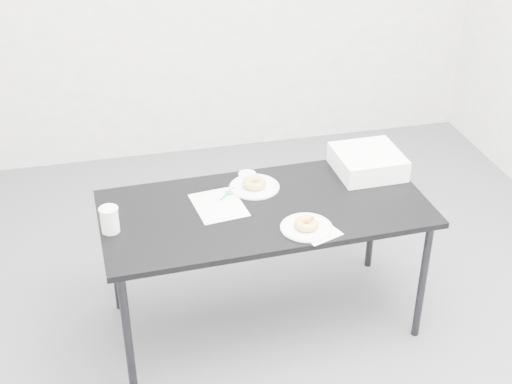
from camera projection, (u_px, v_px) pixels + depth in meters
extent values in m
plane|color=#525258|center=(263.00, 329.00, 3.54)|extent=(4.00, 4.00, 0.00)
cube|color=black|center=(265.00, 209.00, 3.26)|extent=(1.51, 0.75, 0.03)
cylinder|color=black|center=(128.00, 335.00, 3.03)|extent=(0.04, 0.04, 0.65)
cylinder|color=black|center=(114.00, 256.00, 3.52)|extent=(0.04, 0.04, 0.65)
cylinder|color=black|center=(422.00, 281.00, 3.35)|extent=(0.04, 0.04, 0.65)
cylinder|color=black|center=(373.00, 216.00, 3.83)|extent=(0.04, 0.04, 0.65)
cube|color=white|center=(219.00, 205.00, 3.26)|extent=(0.25, 0.30, 0.00)
cube|color=green|center=(231.00, 192.00, 3.35)|extent=(0.05, 0.05, 0.00)
cylinder|color=#0D9776|center=(227.00, 194.00, 3.33)|extent=(0.09, 0.10, 0.01)
cube|color=white|center=(318.00, 231.00, 3.07)|extent=(0.20, 0.20, 0.00)
cylinder|color=white|center=(306.00, 228.00, 3.09)|extent=(0.23, 0.23, 0.01)
torus|color=gold|center=(307.00, 224.00, 3.08)|extent=(0.13, 0.13, 0.04)
cylinder|color=white|center=(254.00, 187.00, 3.39)|extent=(0.24, 0.24, 0.01)
torus|color=gold|center=(254.00, 183.00, 3.38)|extent=(0.11, 0.11, 0.04)
cylinder|color=white|center=(110.00, 220.00, 3.05)|extent=(0.08, 0.08, 0.12)
cylinder|color=white|center=(247.00, 174.00, 3.49)|extent=(0.09, 0.09, 0.01)
cube|color=white|center=(368.00, 162.00, 3.51)|extent=(0.32, 0.32, 0.10)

